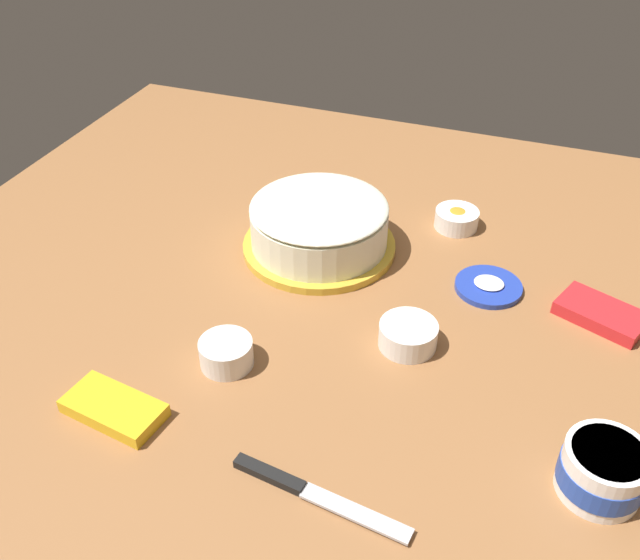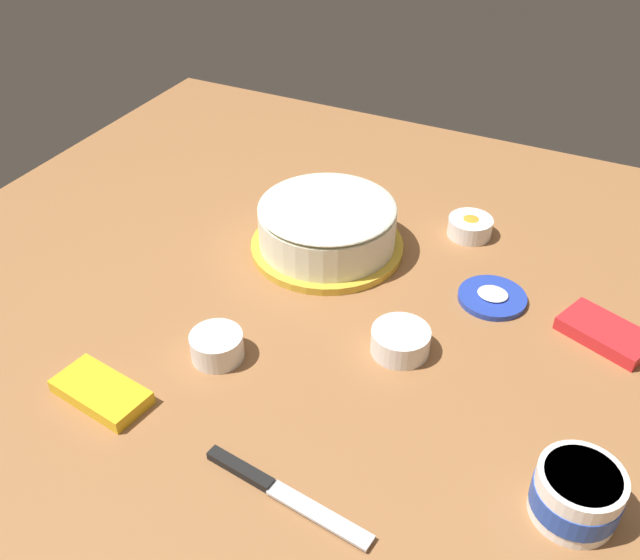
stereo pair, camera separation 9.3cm
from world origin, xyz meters
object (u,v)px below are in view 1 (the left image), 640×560
object	(u,v)px
sprinkle_bowl_yellow	(226,352)
frosted_cake	(319,226)
sprinkle_bowl_orange	(457,218)
candy_box_lower	(601,314)
candy_box_upper	(114,408)
sprinkle_bowl_rainbow	(408,334)
spreading_knife	(304,490)
frosting_tub_lid	(488,286)
frosting_tub	(603,470)

from	to	relation	value
sprinkle_bowl_yellow	frosted_cake	bearing A→B (deg)	-94.31
sprinkle_bowl_orange	candy_box_lower	xyz separation A→B (m)	(-0.27, 0.19, -0.01)
candy_box_lower	candy_box_upper	bearing A→B (deg)	57.18
sprinkle_bowl_yellow	candy_box_upper	bearing A→B (deg)	54.75
sprinkle_bowl_rainbow	candy_box_upper	bearing A→B (deg)	38.81
spreading_knife	sprinkle_bowl_orange	world-z (taller)	sprinkle_bowl_orange
sprinkle_bowl_orange	frosted_cake	bearing A→B (deg)	36.11
frosting_tub_lid	spreading_knife	world-z (taller)	frosting_tub_lid
frosting_tub_lid	sprinkle_bowl_orange	size ratio (longest dim) A/B	1.37
frosting_tub	candy_box_upper	size ratio (longest dim) A/B	0.75
spreading_knife	sprinkle_bowl_rainbow	xyz separation A→B (m)	(-0.05, -0.30, 0.01)
sprinkle_bowl_yellow	candy_box_lower	world-z (taller)	sprinkle_bowl_yellow
spreading_knife	sprinkle_bowl_yellow	world-z (taller)	sprinkle_bowl_yellow
spreading_knife	frosting_tub	bearing A→B (deg)	-158.87
frosted_cake	frosting_tub	size ratio (longest dim) A/B	2.65
frosting_tub	candy_box_upper	xyz separation A→B (m)	(0.62, 0.10, -0.03)
frosting_tub	candy_box_lower	bearing A→B (deg)	-88.08
sprinkle_bowl_yellow	candy_box_upper	size ratio (longest dim) A/B	0.57
frosted_cake	sprinkle_bowl_rainbow	bearing A→B (deg)	137.91
frosting_tub_lid	sprinkle_bowl_orange	world-z (taller)	sprinkle_bowl_orange
candy_box_lower	candy_box_upper	world-z (taller)	candy_box_lower
sprinkle_bowl_rainbow	candy_box_lower	xyz separation A→B (m)	(-0.27, -0.16, -0.01)
sprinkle_bowl_orange	sprinkle_bowl_rainbow	bearing A→B (deg)	89.58
spreading_knife	candy_box_lower	world-z (taller)	candy_box_lower
sprinkle_bowl_rainbow	candy_box_lower	world-z (taller)	sprinkle_bowl_rainbow
sprinkle_bowl_rainbow	sprinkle_bowl_yellow	bearing A→B (deg)	28.74
spreading_knife	sprinkle_bowl_rainbow	bearing A→B (deg)	-99.57
frosted_cake	candy_box_lower	distance (m)	0.49
frosted_cake	frosting_tub	bearing A→B (deg)	143.62
sprinkle_bowl_yellow	candy_box_upper	distance (m)	0.17
spreading_knife	candy_box_upper	distance (m)	0.29
frosted_cake	frosting_tub	world-z (taller)	frosted_cake
frosted_cake	sprinkle_bowl_rainbow	size ratio (longest dim) A/B	3.10
sprinkle_bowl_rainbow	frosting_tub_lid	bearing A→B (deg)	-117.13
candy_box_lower	candy_box_upper	distance (m)	0.75
frosting_tub	sprinkle_bowl_rainbow	size ratio (longest dim) A/B	1.17
spreading_knife	sprinkle_bowl_orange	bearing A→B (deg)	-94.68
frosted_cake	spreading_knife	bearing A→B (deg)	108.22
candy_box_lower	sprinkle_bowl_yellow	bearing A→B (deg)	51.64
candy_box_upper	frosting_tub	bearing A→B (deg)	-162.60
candy_box_upper	sprinkle_bowl_rainbow	bearing A→B (deg)	-132.86
sprinkle_bowl_yellow	candy_box_lower	size ratio (longest dim) A/B	0.59
frosted_cake	spreading_knife	distance (m)	0.52
frosting_tub	candy_box_upper	world-z (taller)	frosting_tub
candy_box_upper	sprinkle_bowl_yellow	bearing A→B (deg)	-116.92
frosting_tub	sprinkle_bowl_rainbow	distance (m)	0.33
frosting_tub_lid	candy_box_upper	distance (m)	0.62
spreading_knife	candy_box_upper	size ratio (longest dim) A/B	1.72
candy_box_lower	sprinkle_bowl_orange	bearing A→B (deg)	-13.19
sprinkle_bowl_orange	frosting_tub_lid	bearing A→B (deg)	117.71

